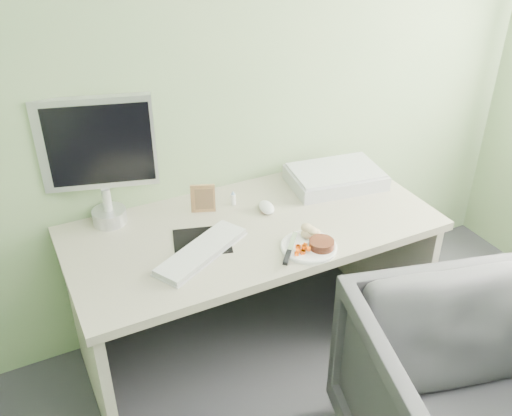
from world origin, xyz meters
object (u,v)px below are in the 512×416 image
plate (309,247)px  desk_chair (475,409)px  desk (253,259)px  scanner (335,178)px  monitor (99,155)px

plate → desk_chair: (0.29, -0.72, -0.35)m
desk → plate: bearing=-63.7°
scanner → desk_chair: scanner is taller
scanner → plate: bearing=-125.5°
desk → monitor: bearing=150.1°
plate → monitor: bearing=139.7°
plate → desk_chair: bearing=-68.3°
monitor → desk_chair: bearing=-37.6°
desk → desk_chair: bearing=-67.1°
desk → scanner: bearing=16.0°
desk → monitor: 0.81m
scanner → desk_chair: bearing=-86.9°
desk → monitor: (-0.55, 0.32, 0.50)m
desk → desk_chair: (0.42, -0.98, -0.16)m
plate → scanner: (0.39, 0.41, 0.03)m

